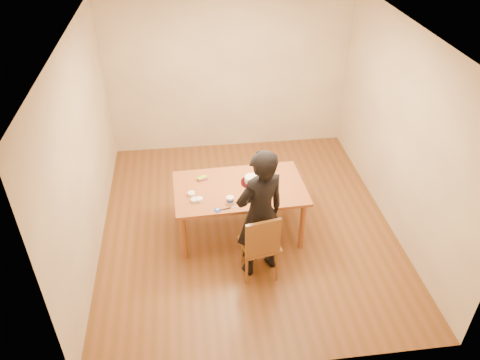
{
  "coord_description": "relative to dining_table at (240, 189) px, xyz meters",
  "views": [
    {
      "loc": [
        -0.72,
        -5.02,
        4.3
      ],
      "look_at": [
        -0.12,
        -0.18,
        0.9
      ],
      "focal_mm": 35.0,
      "sensor_mm": 36.0,
      "label": 1
    }
  ],
  "objects": [
    {
      "name": "cake",
      "position": [
        0.17,
        0.08,
        0.07
      ],
      "size": [
        0.2,
        0.2,
        0.06
      ],
      "primitive_type": "cylinder",
      "color": "white",
      "rests_on": "cake_plate"
    },
    {
      "name": "frosting_lid",
      "position": [
        -0.32,
        -0.44,
        0.02
      ],
      "size": [
        0.09,
        0.09,
        0.01
      ],
      "primitive_type": "cylinder",
      "color": "#1B34B1",
      "rests_on": "dining_table"
    },
    {
      "name": "cake_plate",
      "position": [
        0.17,
        0.08,
        0.03
      ],
      "size": [
        0.29,
        0.29,
        0.02
      ],
      "primitive_type": "cylinder",
      "color": "#B50C20",
      "rests_on": "dining_table"
    },
    {
      "name": "frosting_dome",
      "position": [
        0.17,
        0.08,
        0.12
      ],
      "size": [
        0.19,
        0.19,
        0.03
      ],
      "primitive_type": "ellipsoid",
      "color": "white",
      "rests_on": "cake"
    },
    {
      "name": "spatula",
      "position": [
        -0.23,
        -0.44,
        0.03
      ],
      "size": [
        0.16,
        0.05,
        0.01
      ],
      "primitive_type": "cube",
      "rotation": [
        0.0,
        0.0,
        0.23
      ],
      "color": "black",
      "rests_on": "dining_table"
    },
    {
      "name": "person",
      "position": [
        0.15,
        -0.73,
        0.14
      ],
      "size": [
        0.74,
        0.62,
        1.73
      ],
      "primitive_type": "imported",
      "rotation": [
        0.0,
        0.0,
        3.52
      ],
      "color": "black",
      "rests_on": "floor"
    },
    {
      "name": "ramekin_yellow",
      "position": [
        -0.63,
        -0.1,
        0.04
      ],
      "size": [
        0.09,
        0.09,
        0.04
      ],
      "primitive_type": "cylinder",
      "color": "white",
      "rests_on": "dining_table"
    },
    {
      "name": "candy_box_pink",
      "position": [
        -0.47,
        0.23,
        0.03
      ],
      "size": [
        0.14,
        0.09,
        0.02
      ],
      "primitive_type": "cube",
      "rotation": [
        0.0,
        0.0,
        0.26
      ],
      "color": "#BF2D63",
      "rests_on": "dining_table"
    },
    {
      "name": "frosting_tub",
      "position": [
        -0.16,
        -0.31,
        0.06
      ],
      "size": [
        0.09,
        0.09,
        0.08
      ],
      "primitive_type": "cylinder",
      "color": "white",
      "rests_on": "dining_table"
    },
    {
      "name": "candy_box_green",
      "position": [
        -0.47,
        0.24,
        0.05
      ],
      "size": [
        0.15,
        0.12,
        0.02
      ],
      "primitive_type": "cube",
      "rotation": [
        0.0,
        0.0,
        0.48
      ],
      "color": "green",
      "rests_on": "candy_box_pink"
    },
    {
      "name": "room_shell",
      "position": [
        0.12,
        0.47,
        0.62
      ],
      "size": [
        4.0,
        4.5,
        2.7
      ],
      "color": "brown",
      "rests_on": "ground"
    },
    {
      "name": "ramekin_multi",
      "position": [
        -0.54,
        -0.23,
        0.04
      ],
      "size": [
        0.09,
        0.09,
        0.04
      ],
      "primitive_type": "cylinder",
      "color": "white",
      "rests_on": "dining_table"
    },
    {
      "name": "ramekin_green",
      "position": [
        -0.6,
        -0.23,
        0.04
      ],
      "size": [
        0.09,
        0.09,
        0.04
      ],
      "primitive_type": "cylinder",
      "color": "white",
      "rests_on": "dining_table"
    },
    {
      "name": "frosting_dollop",
      "position": [
        -0.32,
        -0.44,
        0.04
      ],
      "size": [
        0.04,
        0.04,
        0.02
      ],
      "primitive_type": "ellipsoid",
      "color": "white",
      "rests_on": "frosting_lid"
    },
    {
      "name": "dining_chair",
      "position": [
        0.15,
        -0.78,
        -0.28
      ],
      "size": [
        0.5,
        0.5,
        0.04
      ],
      "primitive_type": "cube",
      "rotation": [
        0.0,
        0.0,
        0.18
      ],
      "color": "brown",
      "rests_on": "floor"
    },
    {
      "name": "dining_table",
      "position": [
        0.0,
        0.0,
        0.0
      ],
      "size": [
        1.73,
        1.07,
        0.04
      ],
      "primitive_type": "cube",
      "rotation": [
        0.0,
        0.0,
        0.03
      ],
      "color": "brown",
      "rests_on": "floor"
    }
  ]
}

